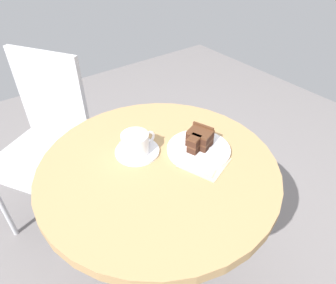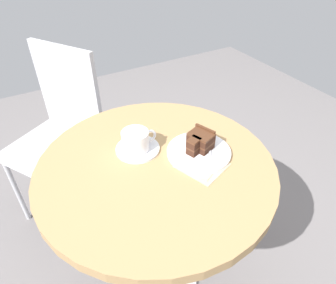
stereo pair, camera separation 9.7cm
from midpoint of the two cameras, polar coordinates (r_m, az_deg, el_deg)
ground_plane at (r=1.53m, az=0.40°, el=-24.92°), size 4.40×4.40×0.01m
cafe_table at (r=1.03m, az=0.54°, el=-9.22°), size 0.76×0.76×0.73m
saucer at (r=1.00m, az=-3.04°, el=-1.39°), size 0.15×0.15×0.01m
coffee_cup at (r=0.97m, az=-3.30°, el=0.22°), size 0.12×0.09×0.07m
teaspoon at (r=1.01m, az=-5.42°, el=-0.55°), size 0.04×0.10×0.00m
cake_plate at (r=0.99m, az=8.67°, el=-1.99°), size 0.21×0.21×0.01m
cake_slice at (r=0.98m, az=8.90°, el=0.04°), size 0.10×0.09×0.06m
fork at (r=0.96m, az=10.96°, el=-2.99°), size 0.09×0.13×0.00m
napkin at (r=0.95m, az=9.16°, el=-4.36°), size 0.17×0.18×0.00m
cafe_chair at (r=1.53m, az=-17.90°, el=3.07°), size 0.52×0.52×0.90m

